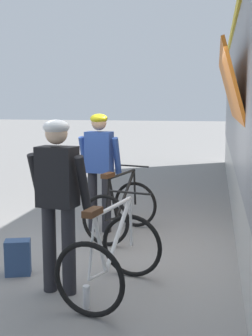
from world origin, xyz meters
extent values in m
plane|color=gray|center=(0.00, 0.00, 0.00)|extent=(80.00, 80.00, 0.00)
cube|color=orange|center=(1.44, 1.61, 1.80)|extent=(0.52, 3.99, 1.64)
cylinder|color=#232328|center=(-0.62, 1.05, 0.45)|extent=(0.14, 0.14, 0.90)
cylinder|color=#232328|center=(-0.41, 1.03, 0.45)|extent=(0.14, 0.14, 0.90)
cube|color=#2D4C9E|center=(-0.51, 1.04, 1.20)|extent=(0.40, 0.27, 0.60)
cylinder|color=#2D4C9E|center=(-0.77, 1.10, 1.15)|extent=(0.11, 0.27, 0.56)
cylinder|color=#2D4C9E|center=(-0.25, 1.06, 1.15)|extent=(0.11, 0.27, 0.56)
sphere|color=tan|center=(-0.51, 1.04, 1.63)|extent=(0.22, 0.22, 0.22)
ellipsoid|color=yellow|center=(-0.51, 1.04, 1.69)|extent=(0.28, 0.30, 0.14)
cylinder|color=#232328|center=(-0.47, -1.10, 0.45)|extent=(0.14, 0.14, 0.90)
cylinder|color=#232328|center=(-0.25, -1.14, 0.45)|extent=(0.14, 0.14, 0.90)
cube|color=black|center=(-0.36, -1.12, 1.20)|extent=(0.41, 0.29, 0.60)
cylinder|color=black|center=(-0.62, -1.04, 1.15)|extent=(0.13, 0.27, 0.56)
cylinder|color=black|center=(-0.10, -1.12, 1.15)|extent=(0.13, 0.27, 0.56)
sphere|color=beige|center=(-0.36, -1.12, 1.63)|extent=(0.22, 0.22, 0.22)
ellipsoid|color=white|center=(-0.36, -1.12, 1.69)|extent=(0.29, 0.31, 0.14)
torus|color=black|center=(-0.04, 1.39, 0.36)|extent=(0.70, 0.21, 0.71)
torus|color=black|center=(-0.27, 0.39, 0.36)|extent=(0.70, 0.21, 0.71)
cylinder|color=black|center=(-0.12, 1.04, 0.60)|extent=(0.19, 0.64, 0.63)
cylinder|color=black|center=(-0.14, 0.93, 0.91)|extent=(0.23, 0.84, 0.04)
cylinder|color=black|center=(-0.21, 0.63, 0.60)|extent=(0.10, 0.28, 0.62)
cylinder|color=black|center=(-0.23, 0.57, 0.33)|extent=(0.11, 0.36, 0.08)
cylinder|color=black|center=(-0.25, 0.45, 0.63)|extent=(0.06, 0.15, 0.56)
cylinder|color=black|center=(-0.04, 1.36, 0.63)|extent=(0.05, 0.09, 0.55)
cylinder|color=black|center=(-0.05, 1.34, 0.97)|extent=(0.47, 0.13, 0.02)
cube|color=#4C2D19|center=(-0.25, 0.48, 0.96)|extent=(0.15, 0.26, 0.06)
torus|color=black|center=(0.28, -0.57, 0.36)|extent=(0.71, 0.19, 0.71)
torus|color=black|center=(0.08, -1.57, 0.36)|extent=(0.71, 0.19, 0.71)
cylinder|color=white|center=(0.21, -0.92, 0.60)|extent=(0.17, 0.64, 0.63)
cylinder|color=white|center=(0.19, -1.04, 0.91)|extent=(0.21, 0.84, 0.04)
cylinder|color=white|center=(0.13, -1.34, 0.60)|extent=(0.09, 0.28, 0.62)
cylinder|color=white|center=(0.12, -1.40, 0.33)|extent=(0.10, 0.36, 0.08)
cylinder|color=white|center=(0.09, -1.51, 0.63)|extent=(0.05, 0.15, 0.56)
cylinder|color=white|center=(0.28, -0.60, 0.63)|extent=(0.05, 0.09, 0.55)
cylinder|color=black|center=(0.27, -0.62, 0.97)|extent=(0.48, 0.12, 0.02)
cube|color=#4C2D19|center=(0.10, -1.48, 0.96)|extent=(0.15, 0.25, 0.06)
cube|color=navy|center=(-0.98, -0.77, 0.20)|extent=(0.32, 0.26, 0.40)
cylinder|color=silver|center=(0.01, -1.42, 0.11)|extent=(0.07, 0.07, 0.22)
cylinder|color=silver|center=(-1.07, -0.83, 0.10)|extent=(0.08, 0.08, 0.21)
camera|label=1|loc=(1.16, -5.18, 1.93)|focal=47.07mm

